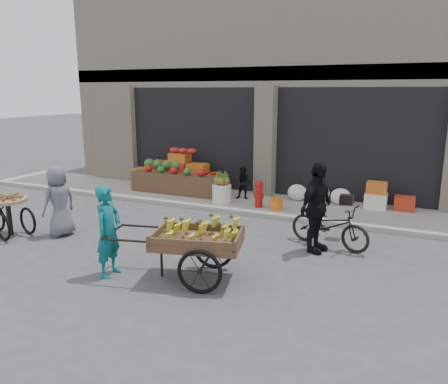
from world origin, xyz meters
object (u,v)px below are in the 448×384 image
at_px(pineapple_bin, 222,193).
at_px(seated_person, 244,183).
at_px(cyclist, 316,207).
at_px(fire_hydrant, 259,193).
at_px(vendor_grey, 59,201).
at_px(bicycle, 329,225).
at_px(banana_cart, 194,237).
at_px(tricycle_cart, 8,211).
at_px(orange_bucket, 276,204).
at_px(vendor_woman, 108,231).

relative_size(pineapple_bin, seated_person, 0.56).
relative_size(pineapple_bin, cyclist, 0.29).
relative_size(fire_hydrant, vendor_grey, 0.46).
xyz_separation_m(vendor_grey, bicycle, (5.53, 1.74, -0.33)).
height_order(pineapple_bin, banana_cart, banana_cart).
bearing_deg(seated_person, vendor_grey, -131.12).
xyz_separation_m(banana_cart, tricycle_cart, (-4.82, 0.34, -0.19)).
bearing_deg(pineapple_bin, cyclist, -37.03).
bearing_deg(pineapple_bin, orange_bucket, -3.58).
bearing_deg(banana_cart, vendor_woman, -175.84).
relative_size(orange_bucket, vendor_woman, 0.20).
distance_m(bicycle, cyclist, 0.64).
height_order(seated_person, cyclist, cyclist).
bearing_deg(vendor_woman, tricycle_cart, 72.38).
height_order(fire_hydrant, vendor_grey, vendor_grey).
xyz_separation_m(pineapple_bin, vendor_grey, (-2.20, -3.71, 0.41)).
distance_m(banana_cart, vendor_woman, 1.49).
bearing_deg(vendor_woman, cyclist, -53.13).
bearing_deg(vendor_grey, bicycle, 118.85).
bearing_deg(tricycle_cart, orange_bucket, 52.72).
relative_size(fire_hydrant, vendor_woman, 0.45).
xyz_separation_m(vendor_woman, vendor_grey, (-2.37, 1.26, -0.02)).
height_order(fire_hydrant, vendor_woman, vendor_woman).
bearing_deg(orange_bucket, cyclist, -55.91).
relative_size(pineapple_bin, tricycle_cart, 0.36).
distance_m(seated_person, cyclist, 4.04).
height_order(seated_person, banana_cart, seated_person).
height_order(seated_person, bicycle, seated_person).
distance_m(orange_bucket, banana_cart, 4.44).
bearing_deg(vendor_grey, tricycle_cart, -54.25).
xyz_separation_m(banana_cart, vendor_grey, (-3.79, 0.81, 0.02)).
relative_size(pineapple_bin, banana_cart, 0.20).
xyz_separation_m(vendor_woman, tricycle_cart, (-3.40, 0.79, -0.23)).
bearing_deg(bicycle, vendor_woman, 148.96).
bearing_deg(seated_person, vendor_woman, -102.35).
xyz_separation_m(orange_bucket, vendor_grey, (-3.80, -3.61, 0.51)).
distance_m(pineapple_bin, vendor_woman, 4.99).
relative_size(seated_person, banana_cart, 0.35).
distance_m(vendor_grey, cyclist, 5.50).
bearing_deg(cyclist, vendor_woman, 146.75).
distance_m(orange_bucket, tricycle_cart, 6.33).
bearing_deg(seated_person, fire_hydrant, -52.88).
bearing_deg(vendor_woman, banana_cart, -76.68).
bearing_deg(vendor_woman, pineapple_bin, -2.52).
height_order(pineapple_bin, tricycle_cart, tricycle_cart).
relative_size(pineapple_bin, vendor_woman, 0.33).
relative_size(tricycle_cart, cyclist, 0.81).
bearing_deg(pineapple_bin, fire_hydrant, -2.60).
bearing_deg(fire_hydrant, cyclist, -48.70).
bearing_deg(bicycle, banana_cart, 161.02).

